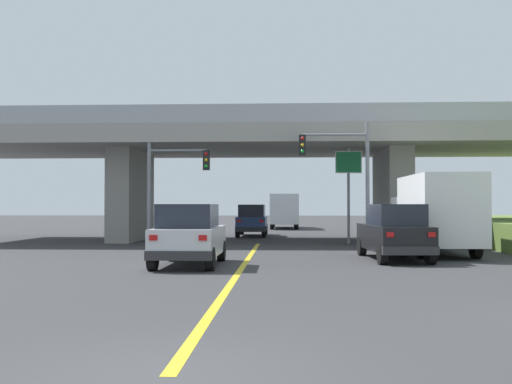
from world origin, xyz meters
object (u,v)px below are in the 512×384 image
sedan_oncoming (252,220)px  semi_truck_distant (284,210)px  suv_lead (189,235)px  suv_crossing (394,232)px  traffic_signal_nearside (345,167)px  traffic_signal_farside (170,176)px  box_truck (435,213)px  highway_sign (349,174)px

sedan_oncoming → semi_truck_distant: 12.69m
suv_lead → suv_crossing: same height
suv_crossing → semi_truck_distant: semi_truck_distant is taller
traffic_signal_nearside → semi_truck_distant: traffic_signal_nearside is taller
sedan_oncoming → traffic_signal_farside: (-3.44, -9.84, 2.38)m
traffic_signal_nearside → semi_truck_distant: bearing=96.9°
box_truck → traffic_signal_nearside: size_ratio=1.24×
sedan_oncoming → semi_truck_distant: semi_truck_distant is taller
suv_lead → sedan_oncoming: (1.04, 19.00, 0.00)m
traffic_signal_farside → highway_sign: 9.15m
box_truck → traffic_signal_farside: size_ratio=1.33×
suv_lead → traffic_signal_nearside: (5.90, 8.42, 2.74)m
suv_crossing → traffic_signal_nearside: 6.68m
sedan_oncoming → semi_truck_distant: bearing=80.7°
sedan_oncoming → traffic_signal_nearside: traffic_signal_nearside is taller
sedan_oncoming → suv_lead: bearing=-93.1°
suv_lead → box_truck: size_ratio=0.61×
traffic_signal_farside → sedan_oncoming: bearing=70.7°
suv_crossing → traffic_signal_nearside: traffic_signal_nearside is taller
box_truck → suv_lead: bearing=-150.8°
suv_crossing → highway_sign: (-0.67, 9.14, 2.55)m
suv_lead → suv_crossing: (7.09, 2.45, 0.00)m
sedan_oncoming → box_truck: bearing=-59.5°
sedan_oncoming → traffic_signal_farside: size_ratio=0.88×
suv_lead → suv_crossing: 7.50m
traffic_signal_nearside → traffic_signal_farside: (-8.31, 0.74, -0.36)m
traffic_signal_farside → semi_truck_distant: bearing=76.2°
box_truck → highway_sign: 7.28m
semi_truck_distant → traffic_signal_farside: bearing=-103.8°
box_truck → traffic_signal_nearside: bearing=135.4°
suv_crossing → sedan_oncoming: 17.63m
suv_crossing → semi_truck_distant: 29.34m
suv_lead → semi_truck_distant: semi_truck_distant is taller
sedan_oncoming → traffic_signal_nearside: 11.97m
traffic_signal_nearside → highway_sign: bearing=80.7°
box_truck → highway_sign: bearing=113.5°
traffic_signal_nearside → highway_sign: size_ratio=1.18×
highway_sign → suv_lead: bearing=-119.0°
box_truck → traffic_signal_nearside: traffic_signal_nearside is taller
suv_crossing → traffic_signal_farside: 11.87m
sedan_oncoming → highway_sign: (5.38, -7.42, 2.55)m
traffic_signal_nearside → semi_truck_distant: (-2.81, 23.09, -2.21)m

